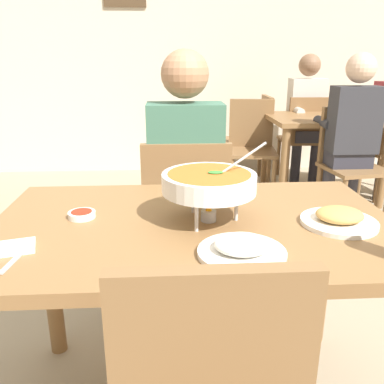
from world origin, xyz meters
TOP-DOWN VIEW (x-y plane):
  - cafe_rear_partition at (0.00, 3.50)m, footprint 10.00×0.10m
  - dining_table_main at (0.00, 0.00)m, footprint 1.31×0.81m
  - chair_diner_main at (-0.00, 0.69)m, footprint 0.44×0.44m
  - diner_main at (0.00, 0.73)m, footprint 0.40×0.45m
  - curry_bowl at (0.05, -0.00)m, footprint 0.33×0.30m
  - rice_plate at (0.11, -0.25)m, footprint 0.24×0.24m
  - appetizer_plate at (0.46, -0.05)m, footprint 0.24×0.24m
  - sauce_dish at (-0.37, 0.05)m, footprint 0.09×0.09m
  - napkin_folded at (-0.52, -0.18)m, footprint 0.14×0.11m
  - spoon_utensil at (-0.49, -0.23)m, footprint 0.03×0.17m
  - dining_table_far at (1.34, 2.39)m, footprint 1.00×0.80m
  - chair_bg_middle at (1.37, 1.88)m, footprint 0.50×0.50m
  - chair_bg_right at (1.34, 2.86)m, footprint 0.45×0.45m
  - chair_bg_corner at (0.71, 2.51)m, footprint 0.49×0.49m
  - chair_bg_window at (0.83, 2.93)m, footprint 0.45×0.45m
  - patron_bg_middle at (1.34, 1.83)m, footprint 0.40×0.45m
  - patron_bg_right at (1.36, 2.92)m, footprint 0.40×0.45m

SIDE VIEW (x-z plane):
  - chair_diner_main at x=0.00m, z-range 0.06..0.96m
  - chair_bg_middle at x=1.37m, z-range 0.06..0.96m
  - chair_bg_right at x=1.34m, z-range 0.06..0.96m
  - chair_bg_corner at x=0.71m, z-range 0.06..0.96m
  - chair_bg_window at x=0.83m, z-range 0.06..0.96m
  - dining_table_far at x=1.34m, z-range 0.24..1.01m
  - dining_table_main at x=0.00m, z-range 0.27..1.03m
  - diner_main at x=0.00m, z-range 0.09..1.40m
  - patron_bg_middle at x=1.34m, z-range 0.09..1.40m
  - patron_bg_right at x=1.36m, z-range 0.09..1.40m
  - spoon_utensil at x=-0.49m, z-range 0.77..0.77m
  - napkin_folded at x=-0.52m, z-range 0.76..0.78m
  - sauce_dish at x=-0.37m, z-range 0.76..0.79m
  - rice_plate at x=0.11m, z-range 0.76..0.81m
  - appetizer_plate at x=0.46m, z-range 0.76..0.81m
  - curry_bowl at x=0.05m, z-range 0.77..1.02m
  - cafe_rear_partition at x=0.00m, z-range 0.00..3.00m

